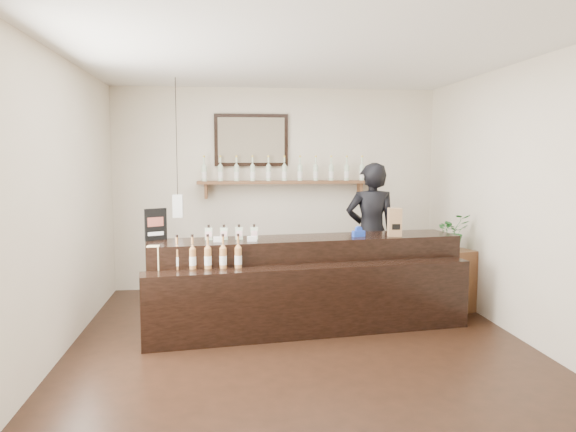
% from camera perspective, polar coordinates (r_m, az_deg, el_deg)
% --- Properties ---
extents(ground, '(5.00, 5.00, 0.00)m').
position_cam_1_polar(ground, '(5.73, 1.21, -12.81)').
color(ground, black).
rests_on(ground, ground).
extents(room_shell, '(5.00, 5.00, 5.00)m').
position_cam_1_polar(room_shell, '(5.42, 1.25, 4.49)').
color(room_shell, beige).
rests_on(room_shell, ground).
extents(back_wall_decor, '(2.66, 0.96, 1.69)m').
position_cam_1_polar(back_wall_decor, '(7.77, -2.25, 5.34)').
color(back_wall_decor, brown).
rests_on(back_wall_decor, ground).
extents(counter, '(3.50, 1.37, 1.12)m').
position_cam_1_polar(counter, '(6.17, 1.94, -7.06)').
color(counter, black).
rests_on(counter, ground).
extents(promo_sign, '(0.22, 0.14, 0.34)m').
position_cam_1_polar(promo_sign, '(6.12, -13.29, -0.84)').
color(promo_sign, black).
rests_on(promo_sign, counter).
extents(paper_bag, '(0.15, 0.12, 0.32)m').
position_cam_1_polar(paper_bag, '(6.38, 10.78, -0.63)').
color(paper_bag, '#9C754B').
rests_on(paper_bag, counter).
extents(tape_dispenser, '(0.15, 0.09, 0.12)m').
position_cam_1_polar(tape_dispenser, '(6.31, 7.18, -1.68)').
color(tape_dispenser, '#1A3CB9').
rests_on(tape_dispenser, counter).
extents(side_cabinet, '(0.50, 0.59, 0.74)m').
position_cam_1_polar(side_cabinet, '(7.14, 16.23, -6.17)').
color(side_cabinet, brown).
rests_on(side_cabinet, ground).
extents(potted_plant, '(0.42, 0.38, 0.43)m').
position_cam_1_polar(potted_plant, '(7.05, 16.37, -1.52)').
color(potted_plant, '#2B6C2E').
rests_on(potted_plant, side_cabinet).
extents(shopkeeper, '(0.75, 0.51, 2.01)m').
position_cam_1_polar(shopkeeper, '(7.22, 8.45, -0.76)').
color(shopkeeper, black).
rests_on(shopkeeper, ground).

